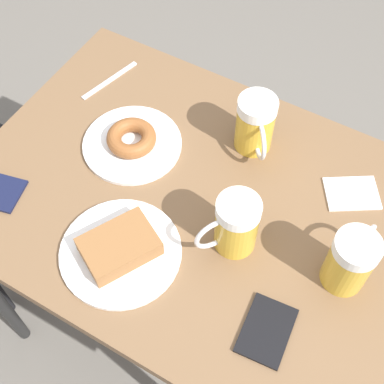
% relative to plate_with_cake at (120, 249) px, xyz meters
% --- Properties ---
extents(ground_plane, '(8.00, 8.00, 0.00)m').
position_rel_plate_with_cake_xyz_m(ground_plane, '(0.19, -0.06, -0.79)').
color(ground_plane, '#666059').
extents(table, '(0.73, 1.00, 0.77)m').
position_rel_plate_with_cake_xyz_m(table, '(0.19, -0.06, -0.09)').
color(table, brown).
rests_on(table, ground_plane).
extents(plate_with_cake, '(0.25, 0.25, 0.05)m').
position_rel_plate_with_cake_xyz_m(plate_with_cake, '(0.00, 0.00, 0.00)').
color(plate_with_cake, white).
rests_on(plate_with_cake, table).
extents(plate_with_donut, '(0.23, 0.23, 0.04)m').
position_rel_plate_with_cake_xyz_m(plate_with_donut, '(0.25, 0.14, -0.00)').
color(plate_with_donut, white).
rests_on(plate_with_donut, table).
extents(beer_mug_left, '(0.14, 0.09, 0.14)m').
position_rel_plate_with_cake_xyz_m(beer_mug_left, '(0.18, -0.42, 0.05)').
color(beer_mug_left, gold).
rests_on(beer_mug_left, table).
extents(beer_mug_center, '(0.12, 0.11, 0.14)m').
position_rel_plate_with_cake_xyz_m(beer_mug_center, '(0.39, -0.11, 0.05)').
color(beer_mug_center, gold).
rests_on(beer_mug_center, table).
extents(beer_mug_right, '(0.13, 0.10, 0.14)m').
position_rel_plate_with_cake_xyz_m(beer_mug_right, '(0.14, -0.19, 0.05)').
color(beer_mug_right, gold).
rests_on(beer_mug_right, table).
extents(napkin_folded, '(0.14, 0.15, 0.00)m').
position_rel_plate_with_cake_xyz_m(napkin_folded, '(0.38, -0.36, -0.02)').
color(napkin_folded, white).
rests_on(napkin_folded, table).
extents(fork, '(0.18, 0.06, 0.00)m').
position_rel_plate_with_cake_xyz_m(fork, '(0.40, 0.30, -0.02)').
color(fork, silver).
rests_on(fork, table).
extents(passport_far_edge, '(0.13, 0.10, 0.01)m').
position_rel_plate_with_cake_xyz_m(passport_far_edge, '(0.00, -0.33, -0.01)').
color(passport_far_edge, black).
rests_on(passport_far_edge, table).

